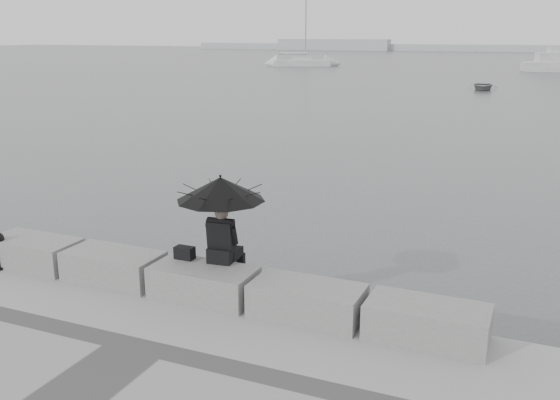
% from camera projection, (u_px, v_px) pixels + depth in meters
% --- Properties ---
extents(ground, '(360.00, 360.00, 0.00)m').
position_uv_depth(ground, '(219.00, 316.00, 10.14)').
color(ground, '#484A4D').
rests_on(ground, ground).
extents(stone_block_far_left, '(1.60, 0.80, 0.50)m').
position_uv_depth(stone_block_far_left, '(34.00, 252.00, 10.86)').
color(stone_block_far_left, slate).
rests_on(stone_block_far_left, promenade).
extents(stone_block_left, '(1.60, 0.80, 0.50)m').
position_uv_depth(stone_block_left, '(114.00, 267.00, 10.20)').
color(stone_block_left, slate).
rests_on(stone_block_left, promenade).
extents(stone_block_centre, '(1.60, 0.80, 0.50)m').
position_uv_depth(stone_block_centre, '(204.00, 283.00, 9.55)').
color(stone_block_centre, slate).
rests_on(stone_block_centre, promenade).
extents(stone_block_right, '(1.60, 0.80, 0.50)m').
position_uv_depth(stone_block_right, '(307.00, 301.00, 8.89)').
color(stone_block_right, slate).
rests_on(stone_block_right, promenade).
extents(stone_block_far_right, '(1.60, 0.80, 0.50)m').
position_uv_depth(stone_block_far_right, '(427.00, 323.00, 8.24)').
color(stone_block_far_right, slate).
rests_on(stone_block_far_right, promenade).
extents(seated_person, '(1.37, 1.37, 1.39)m').
position_uv_depth(seated_person, '(221.00, 197.00, 9.46)').
color(seated_person, black).
rests_on(seated_person, stone_block_centre).
extents(bag, '(0.31, 0.18, 0.20)m').
position_uv_depth(bag, '(185.00, 253.00, 9.83)').
color(bag, black).
rests_on(bag, stone_block_centre).
extents(distant_landmass, '(180.00, 8.00, 2.80)m').
position_uv_depth(distant_landmass, '(501.00, 48.00, 149.83)').
color(distant_landmass, '#AEB0B3').
rests_on(distant_landmass, ground).
extents(sailboat_left, '(7.98, 5.37, 12.90)m').
position_uv_depth(sailboat_left, '(302.00, 62.00, 85.68)').
color(sailboat_left, silver).
rests_on(sailboat_left, ground).
extents(dinghy, '(3.53, 1.78, 0.58)m').
position_uv_depth(dinghy, '(483.00, 86.00, 50.00)').
color(dinghy, gray).
rests_on(dinghy, ground).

